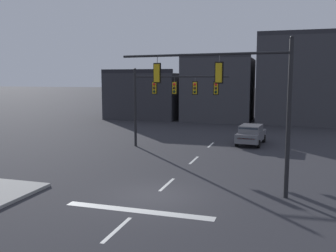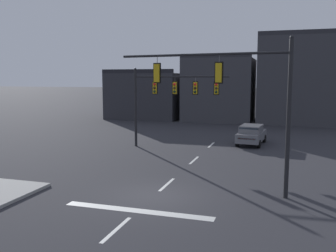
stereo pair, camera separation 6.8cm
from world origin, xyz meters
TOP-DOWN VIEW (x-y plane):
  - ground_plane at (0.00, 0.00)m, footprint 400.00×400.00m
  - stop_bar_paint at (0.00, -2.00)m, footprint 6.40×0.50m
  - lane_centreline at (0.00, 2.00)m, footprint 0.16×26.40m
  - signal_mast_near_side at (3.38, 1.85)m, footprint 8.40×1.08m
  - signal_mast_far_side at (-3.04, 11.90)m, footprint 7.42×0.66m
  - car_lot_nearside at (3.09, 15.25)m, footprint 2.23×4.58m
  - building_row at (4.25, 33.42)m, footprint 37.45×10.78m

SIDE VIEW (x-z plane):
  - ground_plane at x=0.00m, z-range 0.00..0.00m
  - lane_centreline at x=0.00m, z-range 0.00..0.01m
  - stop_bar_paint at x=0.00m, z-range 0.00..0.01m
  - car_lot_nearside at x=3.09m, z-range 0.05..1.66m
  - signal_mast_far_side at x=-3.04m, z-range 1.17..7.38m
  - building_row at x=4.25m, z-range -0.89..9.81m
  - signal_mast_near_side at x=3.38m, z-range 1.24..8.47m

